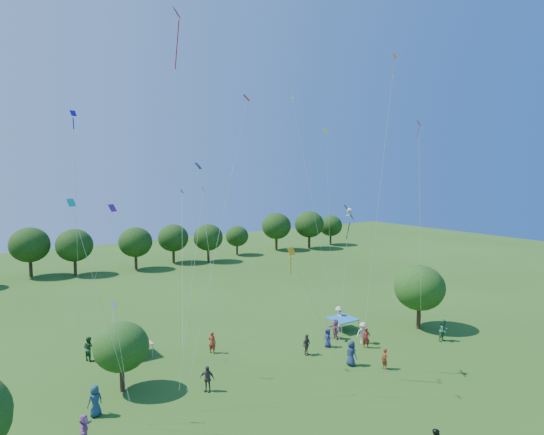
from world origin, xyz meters
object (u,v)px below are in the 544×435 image
Objects in this scene: near_tree_north at (121,347)px; red_high_kite at (186,84)px; tent_red_stripe at (135,343)px; pirate_kite at (349,214)px; near_tree_east at (420,288)px; tent_blue at (342,319)px.

red_high_kite reaches higher than near_tree_north.
tent_red_stripe is at bearing 103.36° from red_high_kite.
pirate_kite is at bearing -46.00° from tent_red_stripe.
near_tree_north is 0.20× the size of red_high_kite.
red_high_kite is at bearing -76.64° from tent_red_stripe.
near_tree_east is at bearing -19.63° from tent_red_stripe.
red_high_kite is (-21.54, 1.70, 15.93)m from near_tree_east.
red_high_kite reaches higher than tent_red_stripe.
near_tree_north is at bearing -116.71° from tent_red_stripe.
tent_red_stripe and tent_blue have the same top height.
near_tree_north reaches higher than tent_blue.
tent_blue is at bearing 1.91° from near_tree_north.
pirate_kite is (13.82, -6.20, 8.24)m from near_tree_north.
pirate_kite is at bearing -131.23° from tent_blue.
tent_blue is 13.66m from pirate_kite.
pirate_kite is 0.46× the size of red_high_kite.
pirate_kite reaches higher than tent_red_stripe.
near_tree_north is at bearing 155.84° from pirate_kite.
tent_blue is 0.10× the size of red_high_kite.
tent_red_stripe is at bearing 134.00° from pirate_kite.
tent_blue is (19.83, 0.66, -1.93)m from near_tree_north.
near_tree_east is 0.55× the size of pirate_kite.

